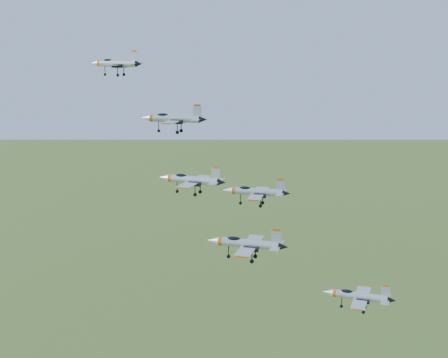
% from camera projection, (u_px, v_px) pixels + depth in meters
% --- Properties ---
extents(jet_lead, '(12.30, 10.25, 3.29)m').
position_uv_depth(jet_lead, '(116.00, 63.00, 125.35)').
color(jet_lead, '#B2B8BF').
extents(jet_left_high, '(13.46, 11.12, 3.60)m').
position_uv_depth(jet_left_high, '(173.00, 118.00, 119.79)').
color(jet_left_high, '#B2B8BF').
extents(jet_right_high, '(11.11, 9.18, 2.97)m').
position_uv_depth(jet_right_high, '(191.00, 180.00, 95.14)').
color(jet_right_high, '#B2B8BF').
extents(jet_left_low, '(13.74, 11.37, 3.67)m').
position_uv_depth(jet_left_low, '(255.00, 192.00, 123.52)').
color(jet_left_low, '#B2B8BF').
extents(jet_right_low, '(13.55, 11.14, 3.63)m').
position_uv_depth(jet_right_low, '(246.00, 243.00, 100.70)').
color(jet_right_low, '#B2B8BF').
extents(jet_trail, '(13.50, 11.11, 3.61)m').
position_uv_depth(jet_trail, '(358.00, 296.00, 115.37)').
color(jet_trail, '#B2B8BF').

